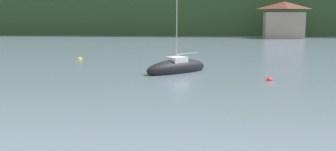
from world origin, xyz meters
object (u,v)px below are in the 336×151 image
(mooring_buoy_near, at_px, (270,81))
(mooring_buoy_mid, at_px, (80,59))
(shore_building_westcentral, at_px, (284,21))
(sailboat_far_0, at_px, (177,68))

(mooring_buoy_near, xyz_separation_m, mooring_buoy_mid, (-15.13, 10.41, 0.00))
(shore_building_westcentral, distance_m, mooring_buoy_near, 45.76)
(mooring_buoy_near, distance_m, mooring_buoy_mid, 18.37)
(shore_building_westcentral, relative_size, mooring_buoy_mid, 15.10)
(sailboat_far_0, xyz_separation_m, mooring_buoy_mid, (-9.21, 7.31, -0.32))
(sailboat_far_0, bearing_deg, shore_building_westcentral, -154.52)
(mooring_buoy_near, bearing_deg, mooring_buoy_mid, 145.47)
(mooring_buoy_mid, bearing_deg, shore_building_westcentral, 55.01)
(shore_building_westcentral, bearing_deg, sailboat_far_0, -109.61)
(mooring_buoy_near, bearing_deg, sailboat_far_0, 152.40)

